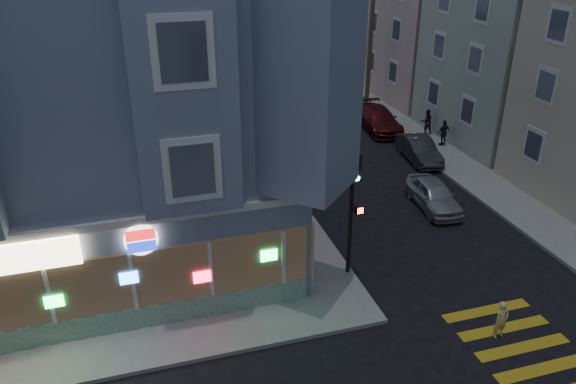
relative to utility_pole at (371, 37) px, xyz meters
name	(u,v)px	position (x,y,z in m)	size (l,w,h in m)	color
sidewalk_ne	(508,97)	(11.00, -1.00, -4.72)	(24.00, 42.00, 0.15)	gray
corner_building	(79,99)	(-18.00, -13.02, 1.02)	(14.60, 14.60, 11.40)	slate
row_house_b	(548,45)	(7.50, -8.00, 0.60)	(12.00, 8.60, 10.50)	#9FAF98
row_house_c	(460,31)	(7.50, 1.00, -0.15)	(12.00, 8.60, 9.00)	#B89C8E
row_house_d	(403,4)	(7.50, 10.00, 0.60)	(12.00, 8.60, 10.50)	#A9A4B4
utility_pole	(371,37)	(0.00, 0.00, 0.00)	(2.20, 0.30, 9.00)	#4C3826
street_tree_near	(340,35)	(0.20, 6.00, -0.86)	(3.00, 3.00, 5.30)	#4C3826
street_tree_far	(307,19)	(0.20, 14.00, -0.86)	(3.00, 3.00, 5.30)	#4C3826
running_child	(501,320)	(-5.90, -23.56, -4.15)	(0.47, 0.31, 1.29)	#E0D872
pedestrian_a	(427,122)	(1.00, -6.54, -3.88)	(0.75, 0.58, 1.54)	black
pedestrian_b	(444,133)	(1.00, -8.52, -3.90)	(0.88, 0.36, 1.49)	#27222B
parked_car_a	(434,195)	(-3.40, -15.09, -4.15)	(1.52, 3.78, 1.29)	#AEB1B6
parked_car_b	(419,150)	(-1.30, -9.89, -4.16)	(1.35, 3.86, 1.27)	#343739
parked_car_c	(378,119)	(-1.30, -4.69, -4.10)	(1.95, 4.80, 1.39)	#571317
parked_car_d	(346,98)	(-1.33, 0.51, -4.17)	(2.07, 4.49, 1.25)	gray
traffic_signal	(354,194)	(-9.18, -19.12, -1.39)	(0.56, 0.54, 4.82)	black
fire_hydrant	(414,139)	(-0.70, -8.15, -4.21)	(0.48, 0.28, 0.83)	white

